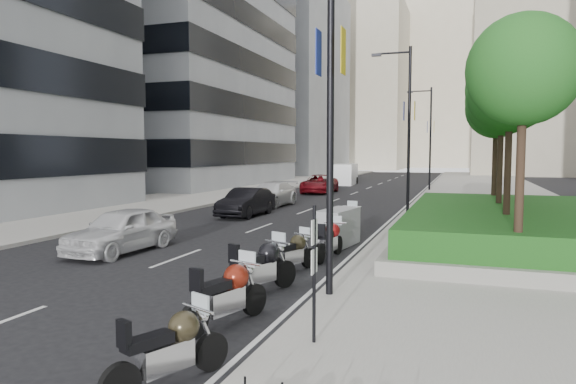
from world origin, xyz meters
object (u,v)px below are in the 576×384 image
at_px(motorcycle_2, 261,267).
at_px(motorcycle_0, 171,348).
at_px(lamp_post_0, 324,77).
at_px(lamp_post_2, 429,133).
at_px(motorcycle_4, 330,240).
at_px(car_b, 246,202).
at_px(lamp_post_1, 406,121).
at_px(motorcycle_5, 338,228).
at_px(motorcycle_1, 227,294).
at_px(motorcycle_6, 347,221).
at_px(motorcycle_3, 293,253).
at_px(car_a, 122,230).
at_px(parking_sign, 314,267).
at_px(car_d, 319,184).
at_px(car_c, 271,194).
at_px(delivery_van, 345,175).

bearing_deg(motorcycle_2, motorcycle_0, -148.94).
xyz_separation_m(lamp_post_0, lamp_post_2, (0.00, 35.00, 0.00)).
xyz_separation_m(motorcycle_4, car_b, (-6.95, 9.26, 0.15)).
xyz_separation_m(lamp_post_1, motorcycle_4, (-0.99, -12.51, -4.46)).
xyz_separation_m(motorcycle_5, car_b, (-6.69, 7.08, 0.07)).
bearing_deg(lamp_post_0, car_b, 119.99).
bearing_deg(motorcycle_1, motorcycle_6, 17.71).
xyz_separation_m(motorcycle_0, motorcycle_3, (-0.60, 7.33, -0.01)).
bearing_deg(car_a, motorcycle_1, -36.77).
relative_size(parking_sign, car_d, 0.45).
relative_size(motorcycle_2, car_a, 0.51).
bearing_deg(car_c, delivery_van, 92.31).
distance_m(parking_sign, motorcycle_3, 5.86).
relative_size(parking_sign, motorcycle_1, 1.09).
height_order(lamp_post_0, motorcycle_5, lamp_post_0).
xyz_separation_m(motorcycle_2, motorcycle_3, (0.00, 2.40, -0.09)).
distance_m(parking_sign, car_d, 34.45).
height_order(lamp_post_1, car_a, lamp_post_1).
distance_m(lamp_post_1, motorcycle_1, 19.87).
relative_size(parking_sign, car_a, 0.56).
relative_size(lamp_post_1, motorcycle_6, 3.78).
height_order(motorcycle_0, motorcycle_3, motorcycle_0).
bearing_deg(car_d, motorcycle_4, -78.47).
relative_size(motorcycle_6, car_c, 0.45).
relative_size(motorcycle_3, car_d, 0.36).
relative_size(lamp_post_2, motorcycle_5, 3.82).
xyz_separation_m(motorcycle_3, delivery_van, (-7.42, 39.73, 0.46)).
xyz_separation_m(lamp_post_2, motorcycle_4, (-0.99, -30.51, -4.46)).
height_order(motorcycle_0, car_d, car_d).
bearing_deg(car_a, car_d, 94.35).
relative_size(lamp_post_0, parking_sign, 3.60).
bearing_deg(motorcycle_3, motorcycle_6, 21.20).
relative_size(motorcycle_3, motorcycle_6, 0.83).
distance_m(motorcycle_2, motorcycle_3, 2.40).
bearing_deg(motorcycle_6, motorcycle_4, -167.50).
height_order(motorcycle_3, car_d, car_d).
bearing_deg(motorcycle_6, lamp_post_0, -163.95).
distance_m(motorcycle_5, motorcycle_6, 2.32).
xyz_separation_m(motorcycle_2, car_b, (-6.41, 13.78, 0.10)).
bearing_deg(motorcycle_2, lamp_post_0, -64.80).
xyz_separation_m(parking_sign, motorcycle_3, (-2.17, 5.37, -0.90)).
distance_m(motorcycle_2, car_d, 31.03).
distance_m(motorcycle_1, car_d, 33.33).
bearing_deg(lamp_post_2, lamp_post_0, -90.00).
relative_size(lamp_post_1, car_c, 1.71).
distance_m(lamp_post_2, motorcycle_6, 26.42).
bearing_deg(motorcycle_4, motorcycle_6, 11.20).
distance_m(motorcycle_0, delivery_van, 47.74).
relative_size(motorcycle_1, car_d, 0.42).
height_order(motorcycle_2, delivery_van, delivery_van).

